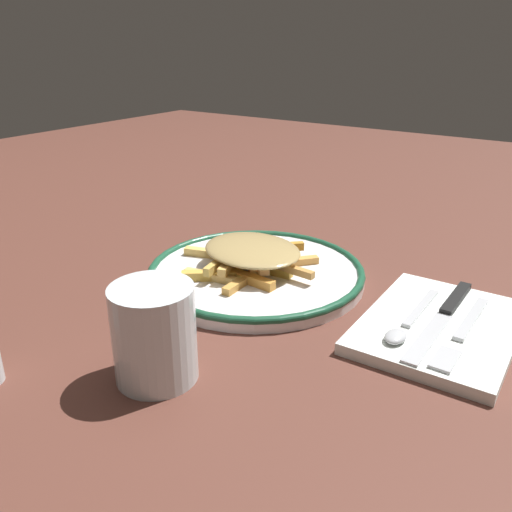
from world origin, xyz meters
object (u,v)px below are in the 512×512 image
plate (256,272)px  spoon (406,324)px  napkin (440,327)px  fork (463,332)px  water_glass (154,333)px  fries_heap (250,254)px  knife (446,313)px

plate → spoon: size_ratio=1.96×
plate → napkin: bearing=180.0°
fork → water_glass: water_glass is taller
fries_heap → spoon: (-0.23, 0.03, -0.02)m
knife → spoon: size_ratio=1.38×
knife → spoon: 0.06m
napkin → knife: size_ratio=1.03×
plate → knife: bearing=-175.8°
fork → napkin: bearing=-23.6°
knife → water_glass: 0.33m
knife → water_glass: size_ratio=2.14×
knife → water_glass: bearing=51.9°
knife → water_glass: (0.21, 0.26, 0.03)m
fries_heap → knife: bearing=-175.5°
napkin → fork: bearing=156.4°
fries_heap → spoon: 0.24m
fries_heap → napkin: (-0.26, -0.00, -0.03)m
napkin → water_glass: (0.21, 0.24, 0.04)m
napkin → spoon: (0.03, 0.03, 0.01)m
napkin → knife: 0.02m
napkin → knife: bearing=-90.1°
plate → knife: size_ratio=1.42×
plate → water_glass: 0.25m
fork → water_glass: (0.23, 0.23, 0.03)m
spoon → knife: bearing=-117.4°
plate → spoon: (-0.23, 0.03, 0.01)m
spoon → water_glass: (0.18, 0.21, 0.03)m
fork → water_glass: 0.33m
napkin → water_glass: 0.32m
napkin → water_glass: size_ratio=2.20×
knife → fork: bearing=131.8°
fork → knife: 0.04m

